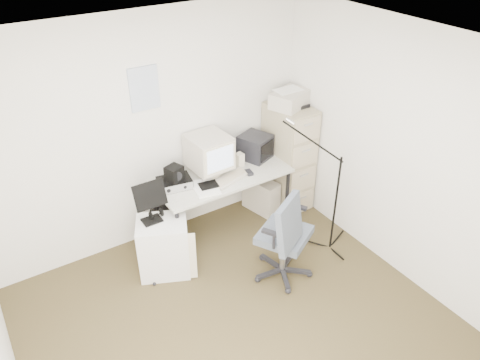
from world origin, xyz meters
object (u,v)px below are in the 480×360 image
filing_cabinet (288,157)px  office_chair (284,233)px  desk (222,202)px  side_cart (164,247)px

filing_cabinet → office_chair: 1.33m
filing_cabinet → desk: 0.99m
filing_cabinet → side_cart: bearing=-169.9°
side_cart → office_chair: bearing=-11.0°
filing_cabinet → side_cart: (-1.82, -0.32, -0.34)m
desk → office_chair: 1.02m
desk → office_chair: bearing=-83.3°
filing_cabinet → side_cart: size_ratio=2.11×
filing_cabinet → office_chair: bearing=-129.0°
filing_cabinet → side_cart: filing_cabinet is taller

